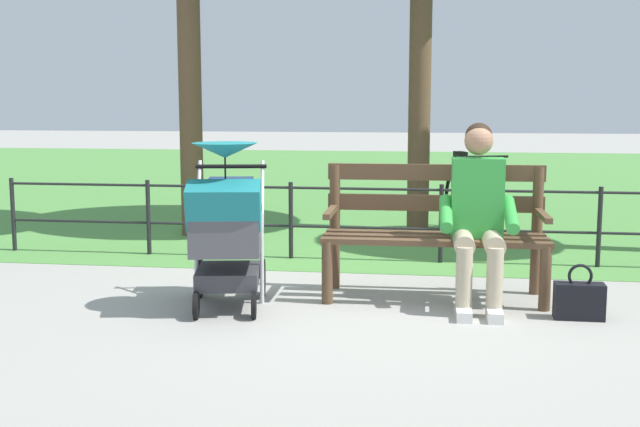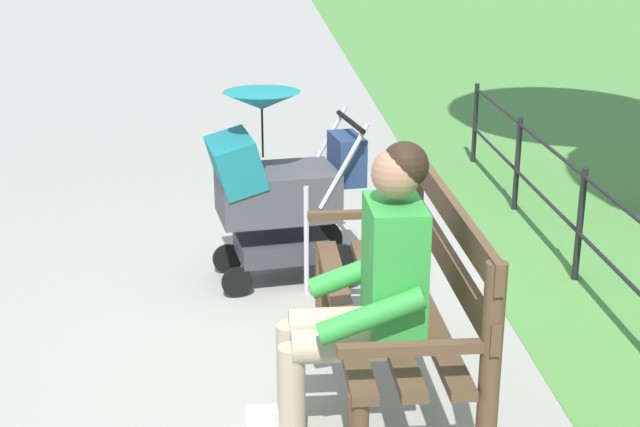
# 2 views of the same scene
# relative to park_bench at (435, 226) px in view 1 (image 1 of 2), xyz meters

# --- Properties ---
(ground_plane) EXTENTS (60.00, 60.00, 0.00)m
(ground_plane) POSITION_rel_park_bench_xyz_m (0.62, 0.12, -0.53)
(ground_plane) COLOR #9E9B93
(grass_lawn) EXTENTS (40.00, 16.00, 0.01)m
(grass_lawn) POSITION_rel_park_bench_xyz_m (0.62, -8.68, -0.52)
(grass_lawn) COLOR #518E42
(grass_lawn) RESTS_ON ground
(park_bench) EXTENTS (1.61, 0.62, 0.96)m
(park_bench) POSITION_rel_park_bench_xyz_m (0.00, 0.00, 0.00)
(park_bench) COLOR brown
(park_bench) RESTS_ON ground
(person_on_bench) EXTENTS (0.54, 0.74, 1.28)m
(person_on_bench) POSITION_rel_park_bench_xyz_m (-0.30, 0.22, 0.15)
(person_on_bench) COLOR tan
(person_on_bench) RESTS_ON ground
(stroller) EXTENTS (0.64, 0.95, 1.15)m
(stroller) POSITION_rel_park_bench_xyz_m (1.41, 0.56, 0.07)
(stroller) COLOR black
(stroller) RESTS_ON ground
(handbag) EXTENTS (0.32, 0.14, 0.37)m
(handbag) POSITION_rel_park_bench_xyz_m (-0.95, 0.49, -0.40)
(handbag) COLOR black
(handbag) RESTS_ON ground
(park_fence) EXTENTS (6.76, 0.04, 0.70)m
(park_fence) POSITION_rel_park_bench_xyz_m (0.62, -1.23, -0.11)
(park_fence) COLOR black
(park_fence) RESTS_ON ground
(bicycle) EXTENTS (0.60, 1.60, 0.89)m
(bicycle) POSITION_rel_park_bench_xyz_m (-0.36, -2.63, -0.16)
(bicycle) COLOR black
(bicycle) RESTS_ON ground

